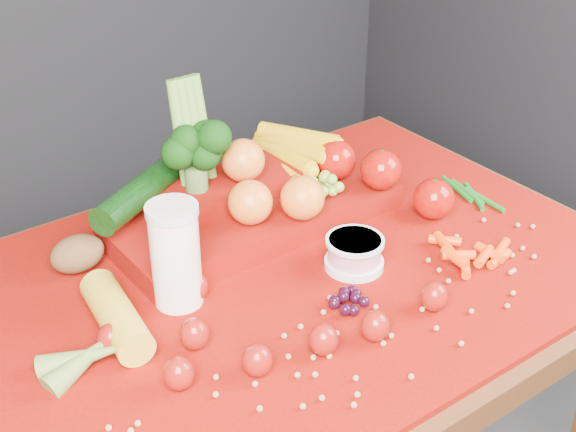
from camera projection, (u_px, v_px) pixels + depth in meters
table at (295, 317)px, 1.39m from camera, size 1.10×0.80×0.75m
red_cloth at (295, 269)px, 1.34m from camera, size 1.05×0.75×0.01m
milk_glass at (175, 252)px, 1.21m from camera, size 0.08×0.08×0.17m
yogurt_bowl at (354, 252)px, 1.32m from camera, size 0.10×0.10×0.05m
strawberry_scatter at (260, 329)px, 1.15m from camera, size 0.48×0.28×0.05m
dark_grape_cluster at (350, 300)px, 1.23m from camera, size 0.06×0.05×0.03m
soybean_scatter at (376, 325)px, 1.19m from camera, size 0.84×0.24×0.01m
corn_ear at (98, 343)px, 1.13m from camera, size 0.21×0.24×0.06m
potato at (77, 254)px, 1.31m from camera, size 0.09×0.07×0.06m
baby_carrot_pile at (467, 249)px, 1.35m from camera, size 0.17×0.17×0.03m
green_bean_pile at (467, 196)px, 1.53m from camera, size 0.14×0.12×0.01m
produce_mound at (260, 192)px, 1.43m from camera, size 0.61×0.38×0.27m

